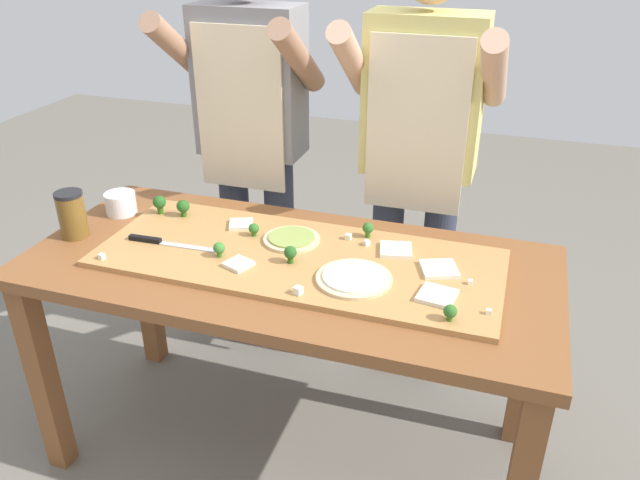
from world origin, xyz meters
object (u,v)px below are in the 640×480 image
at_px(chefs_knife, 160,242).
at_px(pizza_slice_near_right, 241,224).
at_px(cheese_crumble_b, 348,237).
at_px(cheese_crumble_d, 298,290).
at_px(broccoli_floret_center_right, 254,229).
at_px(cheese_crumble_a, 470,282).
at_px(cheese_crumble_e, 489,312).
at_px(pizza_slice_near_left, 437,296).
at_px(broccoli_floret_front_mid, 450,312).
at_px(pizza_slice_center, 396,250).
at_px(cheese_crumble_f, 367,243).
at_px(broccoli_floret_front_right, 159,203).
at_px(flour_cup, 121,204).
at_px(pizza_slice_far_right, 238,264).
at_px(sauce_jar, 72,214).
at_px(broccoli_floret_back_mid, 290,253).
at_px(cheese_crumble_c, 102,256).
at_px(broccoli_floret_center_left, 219,249).
at_px(broccoli_floret_front_left, 183,207).
at_px(pizza_slice_far_left, 439,269).
at_px(pizza_whole_pesto_green, 292,239).
at_px(broccoli_floret_back_left, 368,229).
at_px(cook_right, 419,145).
at_px(prep_table, 289,292).

relative_size(chefs_knife, pizza_slice_near_right, 3.89).
height_order(cheese_crumble_b, cheese_crumble_d, cheese_crumble_d).
height_order(chefs_knife, broccoli_floret_center_right, broccoli_floret_center_right).
height_order(cheese_crumble_a, cheese_crumble_e, same).
xyz_separation_m(pizza_slice_near_left, broccoli_floret_front_mid, (0.05, -0.10, 0.02)).
height_order(chefs_knife, pizza_slice_near_right, chefs_knife).
xyz_separation_m(pizza_slice_center, cheese_crumble_e, (0.30, -0.26, 0.00)).
bearing_deg(pizza_slice_center, cheese_crumble_f, 172.81).
relative_size(broccoli_floret_front_right, cheese_crumble_a, 4.91).
bearing_deg(pizza_slice_near_left, cheese_crumble_b, 141.87).
distance_m(pizza_slice_near_left, broccoli_floret_front_mid, 0.11).
relative_size(cheese_crumble_e, flour_cup, 0.13).
relative_size(pizza_slice_far_right, pizza_slice_center, 0.73).
bearing_deg(pizza_slice_center, pizza_slice_near_right, 178.51).
xyz_separation_m(flour_cup, sauce_jar, (-0.04, -0.20, 0.04)).
xyz_separation_m(pizza_slice_near_left, pizza_slice_near_right, (-0.69, 0.24, 0.00)).
bearing_deg(broccoli_floret_center_right, cheese_crumble_b, 13.56).
relative_size(cheese_crumble_d, flour_cup, 0.20).
bearing_deg(broccoli_floret_back_mid, pizza_slice_far_right, -154.95).
bearing_deg(flour_cup, cheese_crumble_c, -64.87).
height_order(broccoli_floret_center_left, flour_cup, flour_cup).
relative_size(broccoli_floret_front_left, cheese_crumble_c, 3.64).
distance_m(cheese_crumble_a, cheese_crumble_c, 1.10).
bearing_deg(pizza_slice_near_left, broccoli_floret_center_left, 178.14).
height_order(pizza_slice_far_left, pizza_slice_near_left, same).
height_order(broccoli_floret_front_left, broccoli_floret_center_left, broccoli_floret_front_left).
bearing_deg(sauce_jar, pizza_slice_near_left, -1.39).
bearing_deg(chefs_knife, broccoli_floret_front_right, 120.41).
bearing_deg(cheese_crumble_c, sauce_jar, 146.22).
bearing_deg(broccoli_floret_front_left, cheese_crumble_d, -32.29).
bearing_deg(sauce_jar, broccoli_floret_front_left, 37.09).
xyz_separation_m(broccoli_floret_center_right, broccoli_floret_front_right, (-0.38, 0.06, 0.02)).
height_order(broccoli_floret_center_left, cheese_crumble_c, broccoli_floret_center_left).
height_order(chefs_knife, flour_cup, flour_cup).
bearing_deg(broccoli_floret_center_left, cheese_crumble_f, 27.58).
distance_m(cheese_crumble_e, cheese_crumble_f, 0.48).
relative_size(chefs_knife, pizza_slice_near_left, 3.09).
distance_m(pizza_whole_pesto_green, broccoli_floret_center_right, 0.13).
bearing_deg(broccoli_floret_back_left, cheese_crumble_d, -103.91).
bearing_deg(cook_right, prep_table, -116.21).
bearing_deg(pizza_whole_pesto_green, cheese_crumble_b, 21.45).
bearing_deg(pizza_slice_near_left, broccoli_floret_front_left, 165.04).
xyz_separation_m(pizza_slice_far_right, broccoli_floret_front_mid, (0.64, -0.09, 0.02)).
bearing_deg(cheese_crumble_c, prep_table, 19.96).
xyz_separation_m(pizza_whole_pesto_green, broccoli_floret_front_left, (-0.42, 0.06, 0.03)).
bearing_deg(prep_table, cheese_crumble_d, -61.67).
relative_size(broccoli_floret_front_right, broccoli_floret_front_mid, 1.44).
bearing_deg(chefs_knife, broccoli_floret_front_mid, -8.40).
bearing_deg(pizza_slice_far_right, cheese_crumble_d, -22.08).
height_order(broccoli_floret_center_left, cook_right, cook_right).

